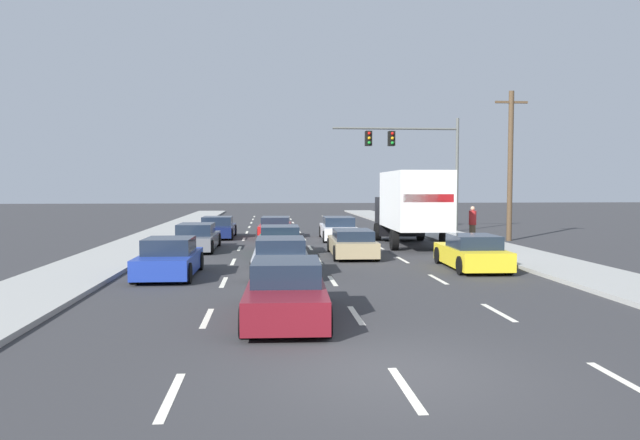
% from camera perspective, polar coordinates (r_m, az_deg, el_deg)
% --- Properties ---
extents(ground_plane, '(140.00, 140.00, 0.00)m').
position_cam_1_polar(ground_plane, '(34.41, -1.64, -1.70)').
color(ground_plane, '#333335').
extents(sidewalk_right, '(3.06, 80.00, 0.14)m').
position_cam_1_polar(sidewalk_right, '(31.18, 14.69, -2.19)').
color(sidewalk_right, '#9E9E99').
rests_on(sidewalk_right, ground_plane).
extents(sidewalk_left, '(3.06, 80.00, 0.14)m').
position_cam_1_polar(sidewalk_left, '(30.07, -17.42, -2.43)').
color(sidewalk_left, '#9E9E99').
rests_on(sidewalk_left, ground_plane).
extents(lane_markings, '(6.94, 57.00, 0.01)m').
position_cam_1_polar(lane_markings, '(31.10, -1.28, -2.22)').
color(lane_markings, silver).
rests_on(lane_markings, ground_plane).
extents(car_navy, '(2.02, 4.23, 1.23)m').
position_cam_1_polar(car_navy, '(34.65, -9.85, -0.79)').
color(car_navy, '#141E4C').
rests_on(car_navy, ground_plane).
extents(car_gray, '(1.91, 4.65, 1.26)m').
position_cam_1_polar(car_gray, '(28.13, -11.80, -1.70)').
color(car_gray, slate).
rests_on(car_gray, ground_plane).
extents(car_blue, '(1.86, 4.06, 1.28)m').
position_cam_1_polar(car_blue, '(20.17, -14.32, -3.66)').
color(car_blue, '#1E389E').
rests_on(car_blue, ground_plane).
extents(car_red, '(2.08, 4.67, 1.21)m').
position_cam_1_polar(car_red, '(34.41, -4.32, -0.76)').
color(car_red, red).
rests_on(car_red, ground_plane).
extents(car_green, '(2.00, 4.51, 1.23)m').
position_cam_1_polar(car_green, '(26.30, -3.88, -2.01)').
color(car_green, '#196B38').
rests_on(car_green, ground_plane).
extents(car_silver, '(1.98, 4.54, 1.24)m').
position_cam_1_polar(car_silver, '(20.15, -3.83, -3.61)').
color(car_silver, '#B7BABF').
rests_on(car_silver, ground_plane).
extents(car_maroon, '(1.96, 4.72, 1.31)m').
position_cam_1_polar(car_maroon, '(13.51, -3.29, -6.93)').
color(car_maroon, maroon).
rests_on(car_maroon, ground_plane).
extents(car_white, '(2.06, 4.69, 1.29)m').
position_cam_1_polar(car_white, '(32.93, 1.77, -0.88)').
color(car_white, white).
rests_on(car_white, ground_plane).
extents(car_tan, '(1.95, 4.48, 1.16)m').
position_cam_1_polar(car_tan, '(25.12, 3.11, -2.28)').
color(car_tan, tan).
rests_on(car_tan, ground_plane).
extents(box_truck, '(2.83, 7.66, 3.69)m').
position_cam_1_polar(box_truck, '(29.69, 8.76, 1.51)').
color(box_truck, white).
rests_on(box_truck, ground_plane).
extents(car_yellow, '(1.95, 4.13, 1.25)m').
position_cam_1_polar(car_yellow, '(22.01, 14.43, -3.11)').
color(car_yellow, yellow).
rests_on(car_yellow, ground_plane).
extents(traffic_signal_mast, '(8.33, 0.69, 7.43)m').
position_cam_1_polar(traffic_signal_mast, '(39.14, 8.43, 6.83)').
color(traffic_signal_mast, '#595B56').
rests_on(traffic_signal_mast, ground_plane).
extents(utility_pole_mid, '(1.80, 0.28, 8.12)m').
position_cam_1_polar(utility_pole_mid, '(33.88, 17.86, 5.17)').
color(utility_pole_mid, brown).
rests_on(utility_pole_mid, ground_plane).
extents(pedestrian_near_corner, '(0.38, 0.38, 1.80)m').
position_cam_1_polar(pedestrian_near_corner, '(31.70, 14.48, -0.33)').
color(pedestrian_near_corner, brown).
rests_on(pedestrian_near_corner, sidewalk_right).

